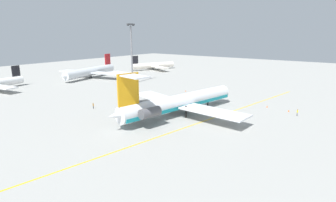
# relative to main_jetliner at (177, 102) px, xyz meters

# --- Properties ---
(ground) EXTENTS (325.59, 325.59, 0.00)m
(ground) POSITION_rel_main_jetliner_xyz_m (6.38, -12.39, -3.32)
(ground) COLOR #9E9E99
(main_jetliner) EXTENTS (41.68, 37.04, 12.18)m
(main_jetliner) POSITION_rel_main_jetliner_xyz_m (0.00, 0.00, 0.00)
(main_jetliner) COLOR silver
(main_jetliner) RESTS_ON ground
(airliner_mid_right) EXTENTS (34.26, 34.19, 10.32)m
(airliner_mid_right) POSITION_rel_main_jetliner_xyz_m (23.93, 67.16, -0.28)
(airliner_mid_right) COLOR silver
(airliner_mid_right) RESTS_ON ground
(airliner_far_right) EXTENTS (27.12, 27.27, 8.38)m
(airliner_far_right) POSITION_rel_main_jetliner_xyz_m (66.31, 62.95, -0.85)
(airliner_far_right) COLOR silver
(airliner_far_right) RESTS_ON ground
(ground_crew_near_nose) EXTENTS (0.40, 0.26, 1.64)m
(ground_crew_near_nose) POSITION_rel_main_jetliner_xyz_m (-9.17, 22.04, -2.28)
(ground_crew_near_nose) COLOR black
(ground_crew_near_nose) RESTS_ON ground
(ground_crew_near_tail) EXTENTS (0.43, 0.27, 1.71)m
(ground_crew_near_tail) POSITION_rel_main_jetliner_xyz_m (17.68, -24.81, -2.24)
(ground_crew_near_tail) COLOR black
(ground_crew_near_tail) RESTS_ON ground
(safety_cone_nose) EXTENTS (0.40, 0.40, 0.55)m
(safety_cone_nose) POSITION_rel_main_jetliner_xyz_m (25.44, 14.15, -3.05)
(safety_cone_nose) COLOR #EA590F
(safety_cone_nose) RESTS_ON ground
(safety_cone_wingtip) EXTENTS (0.40, 0.40, 0.55)m
(safety_cone_wingtip) POSITION_rel_main_jetliner_xyz_m (21.31, -16.14, -3.05)
(safety_cone_wingtip) COLOR #EA590F
(safety_cone_wingtip) RESTS_ON ground
(safety_cone_tail) EXTENTS (0.40, 0.40, 0.55)m
(safety_cone_tail) POSITION_rel_main_jetliner_xyz_m (20.31, -22.17, -3.05)
(safety_cone_tail) COLOR #EA590F
(safety_cone_tail) RESTS_ON ground
(taxiway_centreline) EXTENTS (93.65, 15.20, 0.01)m
(taxiway_centreline) POSITION_rel_main_jetliner_xyz_m (1.16, -8.38, -3.32)
(taxiway_centreline) COLOR gold
(taxiway_centreline) RESTS_ON ground
(light_mast) EXTENTS (4.00, 0.70, 24.20)m
(light_mast) POSITION_rel_main_jetliner_xyz_m (25.81, 41.04, 9.98)
(light_mast) COLOR slate
(light_mast) RESTS_ON ground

